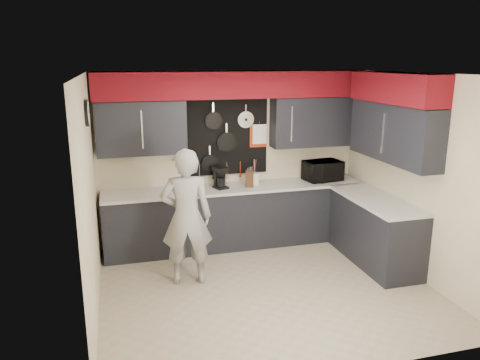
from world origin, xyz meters
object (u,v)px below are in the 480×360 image
object	(u,v)px
utensil_crock	(255,179)
person	(186,217)
microwave	(323,171)
coffee_maker	(220,177)
knife_block	(250,179)

from	to	relation	value
utensil_crock	person	distance (m)	1.65
microwave	coffee_maker	xyz separation A→B (m)	(-1.64, -0.01, 0.01)
knife_block	person	distance (m)	1.48
person	coffee_maker	bearing A→B (deg)	-114.34
coffee_maker	person	distance (m)	1.25
knife_block	coffee_maker	distance (m)	0.44
microwave	coffee_maker	bearing A→B (deg)	172.19
coffee_maker	person	world-z (taller)	person
utensil_crock	knife_block	bearing A→B (deg)	-134.33
utensil_crock	person	size ratio (longest dim) A/B	0.10
microwave	coffee_maker	distance (m)	1.64
knife_block	utensil_crock	xyz separation A→B (m)	(0.12, 0.12, -0.04)
microwave	person	world-z (taller)	person
utensil_crock	coffee_maker	world-z (taller)	coffee_maker
knife_block	utensil_crock	size ratio (longest dim) A/B	1.40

